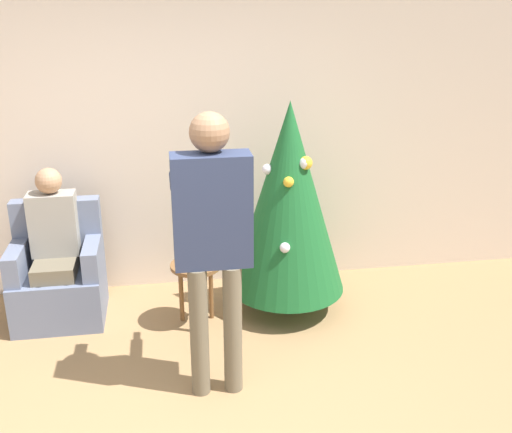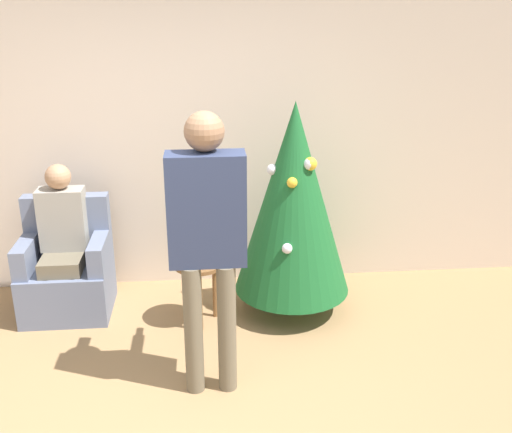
{
  "view_description": "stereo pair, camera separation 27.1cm",
  "coord_description": "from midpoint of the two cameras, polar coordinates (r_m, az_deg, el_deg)",
  "views": [
    {
      "loc": [
        -0.05,
        -2.77,
        2.44
      ],
      "look_at": [
        0.57,
        1.07,
        1.01
      ],
      "focal_mm": 42.0,
      "sensor_mm": 36.0,
      "label": 1
    },
    {
      "loc": [
        0.22,
        -2.8,
        2.44
      ],
      "look_at": [
        0.57,
        1.07,
        1.01
      ],
      "focal_mm": 42.0,
      "sensor_mm": 36.0,
      "label": 2
    }
  ],
  "objects": [
    {
      "name": "wall_back",
      "position": [
        5.13,
        -10.03,
        7.59
      ],
      "size": [
        8.0,
        0.06,
        2.7
      ],
      "color": "beige",
      "rests_on": "ground_plane"
    },
    {
      "name": "christmas_tree",
      "position": [
        4.68,
        1.46,
        1.71
      ],
      "size": [
        0.93,
        0.93,
        1.72
      ],
      "color": "brown",
      "rests_on": "ground_plane"
    },
    {
      "name": "armchair",
      "position": [
        5.09,
        -19.7,
        -5.5
      ],
      "size": [
        0.69,
        0.6,
        0.93
      ],
      "color": "slate",
      "rests_on": "ground_plane"
    },
    {
      "name": "person_seated",
      "position": [
        4.94,
        -20.19,
        -2.17
      ],
      "size": [
        0.36,
        0.46,
        1.23
      ],
      "color": "#6B604C",
      "rests_on": "ground_plane"
    },
    {
      "name": "person_standing",
      "position": [
        3.64,
        -6.28,
        -1.26
      ],
      "size": [
        0.48,
        0.57,
        1.83
      ],
      "color": "#6B604C",
      "rests_on": "ground_plane"
    },
    {
      "name": "side_stool",
      "position": [
        4.68,
        -7.4,
        -5.52
      ],
      "size": [
        0.39,
        0.39,
        0.52
      ],
      "color": "brown",
      "rests_on": "ground_plane"
    },
    {
      "name": "laptop",
      "position": [
        4.63,
        -7.46,
        -4.39
      ],
      "size": [
        0.28,
        0.24,
        0.02
      ],
      "color": "#38383D",
      "rests_on": "side_stool"
    },
    {
      "name": "book",
      "position": [
        4.62,
        -7.47,
        -4.15
      ],
      "size": [
        0.2,
        0.13,
        0.02
      ],
      "color": "orange",
      "rests_on": "laptop"
    }
  ]
}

